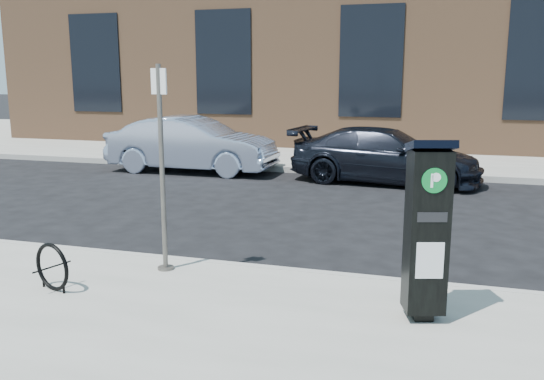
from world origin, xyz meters
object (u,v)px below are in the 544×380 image
at_px(sign_pole, 162,171).
at_px(bike_rack, 52,267).
at_px(parking_kiosk, 427,229).
at_px(car_dark, 385,156).
at_px(car_silver, 192,144).

relative_size(sign_pole, bike_rack, 4.53).
distance_m(parking_kiosk, car_dark, 8.45).
height_order(sign_pole, car_dark, sign_pole).
bearing_deg(bike_rack, sign_pole, 65.82).
height_order(parking_kiosk, car_dark, parking_kiosk).
distance_m(sign_pole, bike_rack, 1.69).
bearing_deg(car_silver, car_dark, -91.70).
xyz_separation_m(bike_rack, car_silver, (-2.27, 8.90, 0.32)).
bearing_deg(car_silver, parking_kiosk, -143.25).
height_order(car_silver, car_dark, car_silver).
relative_size(bike_rack, car_dark, 0.12).
bearing_deg(parking_kiosk, sign_pole, 152.25).
relative_size(sign_pole, car_silver, 0.57).
xyz_separation_m(sign_pole, car_silver, (-3.17, 7.87, -0.68)).
xyz_separation_m(parking_kiosk, car_dark, (-1.20, 8.36, -0.43)).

